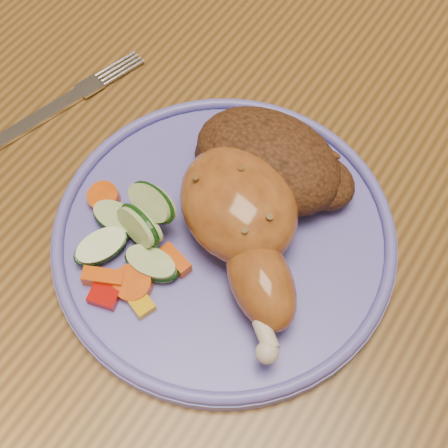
{
  "coord_description": "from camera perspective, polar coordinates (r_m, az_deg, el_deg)",
  "views": [
    {
      "loc": [
        0.12,
        -0.29,
        1.21
      ],
      "look_at": [
        -0.01,
        -0.09,
        0.78
      ],
      "focal_mm": 50.0,
      "sensor_mm": 36.0,
      "label": 1
    }
  ],
  "objects": [
    {
      "name": "plate",
      "position": [
        0.52,
        0.0,
        -1.14
      ],
      "size": [
        0.29,
        0.29,
        0.01
      ],
      "primitive_type": "cylinder",
      "color": "#6059B9",
      "rests_on": "dining_table"
    },
    {
      "name": "plate_rim",
      "position": [
        0.51,
        0.0,
        -0.55
      ],
      "size": [
        0.28,
        0.28,
        0.01
      ],
      "primitive_type": "torus",
      "color": "#6059B9",
      "rests_on": "plate"
    },
    {
      "name": "ground",
      "position": [
        1.26,
        2.82,
        -15.13
      ],
      "size": [
        4.0,
        4.0,
        0.0
      ],
      "primitive_type": "plane",
      "color": "#51361C",
      "rests_on": "ground"
    },
    {
      "name": "chicken_leg",
      "position": [
        0.49,
        1.81,
        0.2
      ],
      "size": [
        0.17,
        0.16,
        0.06
      ],
      "color": "#A55922",
      "rests_on": "plate"
    },
    {
      "name": "vegetable_pile",
      "position": [
        0.5,
        -8.55,
        -1.19
      ],
      "size": [
        0.11,
        0.11,
        0.05
      ],
      "color": "#A50A05",
      "rests_on": "plate"
    },
    {
      "name": "fork",
      "position": [
        0.62,
        -15.51,
        10.01
      ],
      "size": [
        0.06,
        0.17,
        0.0
      ],
      "color": "silver",
      "rests_on": "dining_table"
    },
    {
      "name": "dining_table",
      "position": [
        0.63,
        5.4,
        0.16
      ],
      "size": [
        0.9,
        1.4,
        0.75
      ],
      "color": "brown",
      "rests_on": "ground"
    },
    {
      "name": "rice_pilaf",
      "position": [
        0.53,
        4.32,
        5.62
      ],
      "size": [
        0.14,
        0.1,
        0.06
      ],
      "color": "#4C2913",
      "rests_on": "plate"
    }
  ]
}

